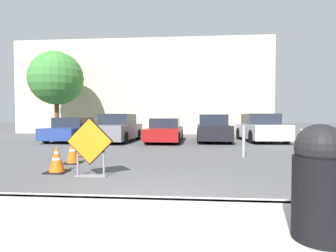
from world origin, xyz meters
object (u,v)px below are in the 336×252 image
object	(u,v)px
parked_car_third	(165,131)
trash_bin	(319,181)
bollard_nearest	(244,141)
parked_car_fourth	(213,129)
road_closed_sign	(90,146)
bollard_second	(301,143)
parked_car_fifth	(260,128)
parked_car_second	(118,129)
traffic_cone_nearest	(57,159)
parked_car_nearest	(73,130)
traffic_cone_second	(73,151)
traffic_cone_third	(83,145)
traffic_cone_fourth	(94,144)

from	to	relation	value
parked_car_third	trash_bin	size ratio (longest dim) A/B	4.00
trash_bin	bollard_nearest	size ratio (longest dim) A/B	1.08
parked_car_fourth	road_closed_sign	bearing A→B (deg)	70.14
parked_car_fourth	bollard_second	bearing A→B (deg)	113.20
road_closed_sign	parked_car_fifth	xyz separation A→B (m)	(6.29, 9.30, 0.01)
parked_car_second	parked_car_fourth	world-z (taller)	parked_car_second
traffic_cone_nearest	trash_bin	xyz separation A→B (m)	(4.56, -3.48, 0.41)
road_closed_sign	trash_bin	distance (m)	4.72
parked_car_second	bollard_second	size ratio (longest dim) A/B	4.47
traffic_cone_nearest	parked_car_fourth	bearing A→B (deg)	62.55
traffic_cone_nearest	parked_car_second	size ratio (longest dim) A/B	0.15
parked_car_nearest	parked_car_second	world-z (taller)	parked_car_second
traffic_cone_second	bollard_second	world-z (taller)	bollard_second
parked_car_nearest	bollard_second	xyz separation A→B (m)	(10.41, -5.49, -0.10)
parked_car_second	parked_car_fourth	bearing A→B (deg)	-168.67
traffic_cone_third	parked_car_second	size ratio (longest dim) A/B	0.18
traffic_cone_third	parked_car_fifth	distance (m)	9.94
parked_car_fourth	trash_bin	distance (m)	12.38
parked_car_nearest	parked_car_third	world-z (taller)	parked_car_nearest
traffic_cone_fourth	bollard_second	world-z (taller)	bollard_second
traffic_cone_nearest	parked_car_nearest	bearing A→B (deg)	112.06
road_closed_sign	parked_car_second	xyz separation A→B (m)	(-1.71, 8.54, -0.00)
traffic_cone_nearest	parked_car_third	size ratio (longest dim) A/B	0.14
parked_car_nearest	parked_car_fifth	xyz separation A→B (m)	(10.68, 0.55, 0.10)
traffic_cone_third	parked_car_fourth	bearing A→B (deg)	50.84
trash_bin	bollard_second	bearing A→B (deg)	68.84
traffic_cone_nearest	traffic_cone_second	xyz separation A→B (m)	(-0.16, 1.24, 0.06)
traffic_cone_third	parked_car_nearest	xyz separation A→B (m)	(-2.94, 5.68, 0.24)
road_closed_sign	traffic_cone_third	distance (m)	3.41
parked_car_third	bollard_second	world-z (taller)	parked_car_third
parked_car_fourth	bollard_second	distance (m)	6.49
traffic_cone_nearest	parked_car_second	xyz separation A→B (m)	(-0.72, 8.15, 0.38)
trash_bin	bollard_nearest	xyz separation A→B (m)	(0.56, 6.35, -0.17)
parked_car_nearest	bollard_nearest	bearing A→B (deg)	148.49
parked_car_nearest	parked_car_fourth	distance (m)	8.03
parked_car_nearest	parked_car_second	size ratio (longest dim) A/B	0.97
road_closed_sign	parked_car_fifth	distance (m)	11.23
traffic_cone_third	parked_car_fourth	distance (m)	8.03
traffic_cone_nearest	traffic_cone_second	distance (m)	1.26
traffic_cone_nearest	parked_car_fourth	xyz separation A→B (m)	(4.62, 8.90, 0.37)
traffic_cone_second	parked_car_third	bearing A→B (deg)	73.48
parked_car_third	parked_car_fourth	world-z (taller)	parked_car_fourth
parked_car_second	traffic_cone_third	bearing A→B (deg)	96.19
parked_car_fourth	bollard_nearest	distance (m)	6.05
parked_car_nearest	parked_car_fifth	distance (m)	10.69
trash_bin	parked_car_fifth	bearing A→B (deg)	77.60
road_closed_sign	traffic_cone_fourth	world-z (taller)	road_closed_sign
parked_car_nearest	trash_bin	world-z (taller)	parked_car_nearest
bollard_nearest	bollard_second	distance (m)	1.90
traffic_cone_fourth	trash_bin	distance (m)	9.09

